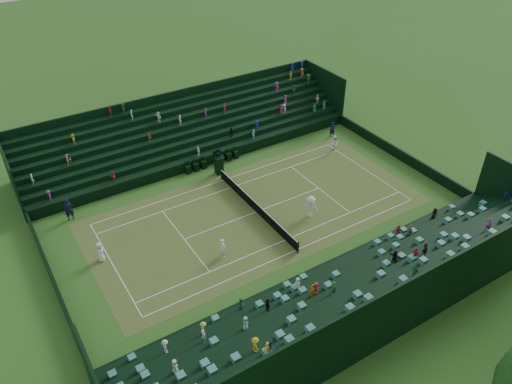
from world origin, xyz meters
TOP-DOWN VIEW (x-y plane):
  - ground at (0.00, 0.00)m, footprint 160.00×160.00m
  - court_surface at (0.00, 0.00)m, footprint 12.97×26.77m
  - perimeter_wall_north at (0.00, 15.88)m, footprint 17.17×0.20m
  - perimeter_wall_south at (0.00, -15.88)m, footprint 17.17×0.20m
  - perimeter_wall_east at (8.48, 0.00)m, footprint 0.20×31.77m
  - perimeter_wall_west at (-8.48, 0.00)m, footprint 0.20×31.77m
  - north_grandstand at (12.66, 0.00)m, footprint 6.60×32.00m
  - south_grandstand at (-12.66, 0.00)m, footprint 6.60×32.00m
  - tennis_net at (0.00, 0.00)m, footprint 11.67×0.10m
  - umpire_chair at (-6.68, 0.25)m, footprint 0.81×0.81m
  - courtside_chairs at (-8.25, 0.39)m, footprint 0.50×5.47m
  - player_near_west at (-1.05, -12.37)m, footprint 0.91×0.77m
  - player_near_east at (3.19, -4.79)m, footprint 0.60×0.41m
  - player_far_west at (-4.32, 11.57)m, footprint 0.93×0.80m
  - player_far_east at (2.75, 3.36)m, footprint 1.41×1.38m
  - line_judge_north at (-6.66, 13.28)m, footprint 0.57×0.68m
  - line_judge_south at (-6.98, -12.94)m, footprint 0.53×0.75m

SIDE VIEW (x-z plane):
  - ground at x=0.00m, z-range 0.00..0.00m
  - court_surface at x=0.00m, z-range 0.00..0.01m
  - courtside_chairs at x=-8.25m, z-range -0.13..0.95m
  - perimeter_wall_north at x=0.00m, z-range 0.00..1.00m
  - perimeter_wall_south at x=0.00m, z-range 0.00..1.00m
  - perimeter_wall_east at x=8.48m, z-range 0.00..1.00m
  - perimeter_wall_west at x=-8.48m, z-range 0.00..1.00m
  - tennis_net at x=0.00m, z-range 0.00..1.06m
  - line_judge_north at x=-6.66m, z-range 0.00..1.59m
  - player_near_west at x=-1.05m, z-range 0.00..1.60m
  - player_near_east at x=3.19m, z-range 0.00..1.61m
  - player_far_west at x=-4.32m, z-range 0.00..1.63m
  - player_far_east at x=2.75m, z-range 0.00..1.94m
  - line_judge_south at x=-6.98m, z-range 0.00..1.94m
  - umpire_chair at x=-6.68m, z-range -0.18..2.35m
  - north_grandstand at x=12.66m, z-range -0.90..4.00m
  - south_grandstand at x=-12.66m, z-range -0.90..4.00m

